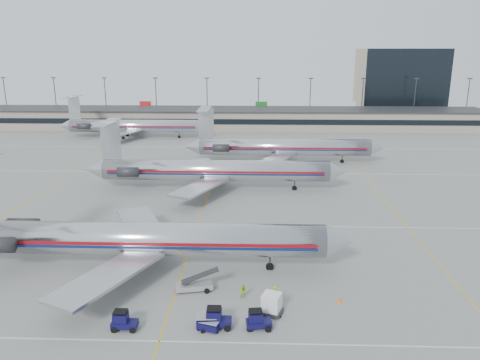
{
  "coord_description": "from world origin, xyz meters",
  "views": [
    {
      "loc": [
        8.22,
        -53.07,
        24.35
      ],
      "look_at": [
        5.77,
        18.37,
        4.5
      ],
      "focal_mm": 35.0,
      "sensor_mm": 36.0,
      "label": 1
    }
  ],
  "objects_px": {
    "tug_center": "(216,319)",
    "uld_container": "(272,304)",
    "belt_loader": "(195,285)",
    "jet_second_row": "(210,170)",
    "jet_foreground": "(135,238)"
  },
  "relations": [
    {
      "from": "tug_center",
      "to": "uld_container",
      "type": "height_order",
      "value": "uld_container"
    },
    {
      "from": "uld_container",
      "to": "jet_second_row",
      "type": "bearing_deg",
      "value": 123.97
    },
    {
      "from": "jet_second_row",
      "to": "belt_loader",
      "type": "bearing_deg",
      "value": -87.1
    },
    {
      "from": "tug_center",
      "to": "belt_loader",
      "type": "bearing_deg",
      "value": 112.28
    },
    {
      "from": "jet_second_row",
      "to": "uld_container",
      "type": "bearing_deg",
      "value": -76.74
    },
    {
      "from": "jet_second_row",
      "to": "tug_center",
      "type": "relative_size",
      "value": 19.1
    },
    {
      "from": "jet_second_row",
      "to": "uld_container",
      "type": "height_order",
      "value": "jet_second_row"
    },
    {
      "from": "uld_container",
      "to": "belt_loader",
      "type": "xyz_separation_m",
      "value": [
        -7.89,
        4.27,
        -0.42
      ]
    },
    {
      "from": "tug_center",
      "to": "jet_second_row",
      "type": "bearing_deg",
      "value": 95.81
    },
    {
      "from": "belt_loader",
      "to": "jet_second_row",
      "type": "bearing_deg",
      "value": 80.85
    },
    {
      "from": "tug_center",
      "to": "belt_loader",
      "type": "height_order",
      "value": "belt_loader"
    },
    {
      "from": "jet_foreground",
      "to": "tug_center",
      "type": "relative_size",
      "value": 19.4
    },
    {
      "from": "jet_foreground",
      "to": "belt_loader",
      "type": "height_order",
      "value": "jet_foreground"
    },
    {
      "from": "tug_center",
      "to": "uld_container",
      "type": "distance_m",
      "value": 5.66
    },
    {
      "from": "jet_second_row",
      "to": "uld_container",
      "type": "xyz_separation_m",
      "value": [
        9.77,
        -41.46,
        -2.54
      ]
    }
  ]
}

